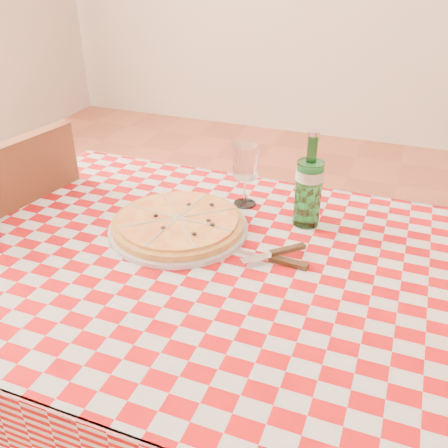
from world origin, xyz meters
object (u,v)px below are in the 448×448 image
at_px(pizza_plate, 178,222).
at_px(water_bottle, 309,179).
at_px(chair_far, 8,267).
at_px(wine_glass, 245,175).
at_px(dining_table, 223,299).

distance_m(pizza_plate, water_bottle, 0.32).
relative_size(chair_far, wine_glass, 5.64).
relative_size(pizza_plate, water_bottle, 1.41).
bearing_deg(water_bottle, wine_glass, 166.23).
bearing_deg(chair_far, pizza_plate, -167.98).
height_order(chair_far, wine_glass, chair_far).
relative_size(chair_far, pizza_plate, 2.79).
distance_m(pizza_plate, wine_glass, 0.22).
bearing_deg(water_bottle, chair_far, -168.46).
distance_m(chair_far, water_bottle, 0.91).
bearing_deg(pizza_plate, wine_glass, 60.77).
xyz_separation_m(pizza_plate, wine_glass, (0.10, 0.18, 0.06)).
distance_m(dining_table, water_bottle, 0.34).
relative_size(dining_table, chair_far, 1.29).
bearing_deg(water_bottle, pizza_plate, -152.68).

